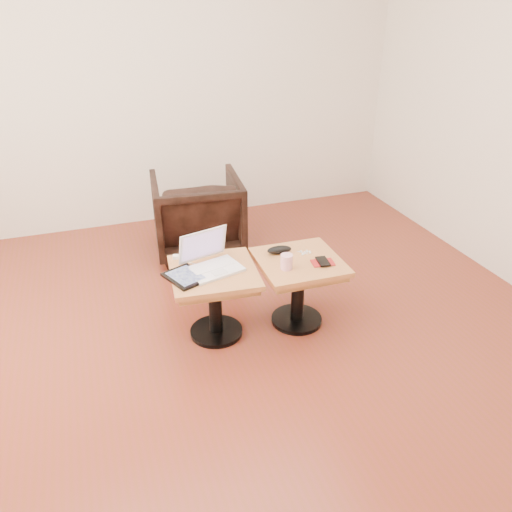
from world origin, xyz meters
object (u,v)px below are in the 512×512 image
object	(u,v)px
armchair	(197,214)
side_table_left	(214,287)
laptop	(211,261)
side_table_right	(299,276)
striped_cup	(287,262)

from	to	relation	value
armchair	side_table_left	bearing A→B (deg)	87.82
side_table_left	laptop	world-z (taller)	laptop
side_table_right	armchair	xyz separation A→B (m)	(-0.37, 1.24, -0.02)
side_table_right	armchair	distance (m)	1.29
laptop	armchair	xyz separation A→B (m)	(0.18, 1.16, -0.19)
side_table_left	striped_cup	world-z (taller)	striped_cup
striped_cup	side_table_left	bearing A→B (deg)	163.49
laptop	armchair	distance (m)	1.19
side_table_left	side_table_right	bearing A→B (deg)	0.28
armchair	striped_cup	bearing A→B (deg)	106.82
side_table_left	striped_cup	bearing A→B (deg)	-11.20
side_table_left	armchair	xyz separation A→B (m)	(0.17, 1.19, -0.02)
armchair	laptop	bearing A→B (deg)	87.20
striped_cup	armchair	xyz separation A→B (m)	(-0.25, 1.32, -0.19)
side_table_left	laptop	bearing A→B (deg)	107.72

